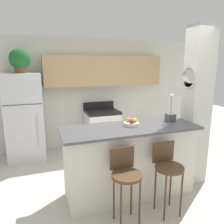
{
  "coord_description": "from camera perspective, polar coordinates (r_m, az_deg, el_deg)",
  "views": [
    {
      "loc": [
        -1.26,
        -2.78,
        1.97
      ],
      "look_at": [
        0.0,
        0.8,
        1.13
      ],
      "focal_mm": 35.0,
      "sensor_mm": 36.0,
      "label": 1
    }
  ],
  "objects": [
    {
      "name": "ground_plane",
      "position": [
        3.63,
        4.48,
        -20.38
      ],
      "size": [
        14.0,
        14.0,
        0.0
      ],
      "primitive_type": "plane",
      "color": "beige"
    },
    {
      "name": "wall_back",
      "position": [
        5.21,
        -4.09,
        7.21
      ],
      "size": [
        5.6,
        0.38,
        2.55
      ],
      "color": "silver",
      "rests_on": "ground_plane"
    },
    {
      "name": "pillar_right",
      "position": [
        3.79,
        21.13,
        1.18
      ],
      "size": [
        0.38,
        0.33,
        2.55
      ],
      "color": "silver",
      "rests_on": "ground_plane"
    },
    {
      "name": "counter_bar",
      "position": [
        3.37,
        4.63,
        -12.61
      ],
      "size": [
        2.01,
        0.75,
        1.08
      ],
      "color": "silver",
      "rests_on": "ground_plane"
    },
    {
      "name": "refrigerator",
      "position": [
        4.81,
        -21.83,
        -1.31
      ],
      "size": [
        0.73,
        0.69,
        1.79
      ],
      "color": "silver",
      "rests_on": "ground_plane"
    },
    {
      "name": "stove_range",
      "position": [
        5.16,
        -2.53,
        -4.52
      ],
      "size": [
        0.75,
        0.63,
        1.07
      ],
      "color": "white",
      "rests_on": "ground_plane"
    },
    {
      "name": "bar_stool_left",
      "position": [
        2.77,
        3.54,
        -16.18
      ],
      "size": [
        0.37,
        0.37,
        0.95
      ],
      "color": "#4C331E",
      "rests_on": "ground_plane"
    },
    {
      "name": "bar_stool_right",
      "position": [
        3.03,
        14.31,
        -13.92
      ],
      "size": [
        0.37,
        0.37,
        0.95
      ],
      "color": "#4C331E",
      "rests_on": "ground_plane"
    },
    {
      "name": "potted_plant_on_fridge",
      "position": [
        4.69,
        -22.98,
        12.44
      ],
      "size": [
        0.4,
        0.4,
        0.47
      ],
      "color": "brown",
      "rests_on": "refrigerator"
    },
    {
      "name": "orchid_vase",
      "position": [
        3.57,
        15.05,
        -0.59
      ],
      "size": [
        0.13,
        0.13,
        0.44
      ],
      "color": "#4C4C51",
      "rests_on": "counter_bar"
    },
    {
      "name": "fruit_bowl",
      "position": [
        3.23,
        5.13,
        -2.86
      ],
      "size": [
        0.23,
        0.23,
        0.11
      ],
      "color": "silver",
      "rests_on": "counter_bar"
    }
  ]
}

